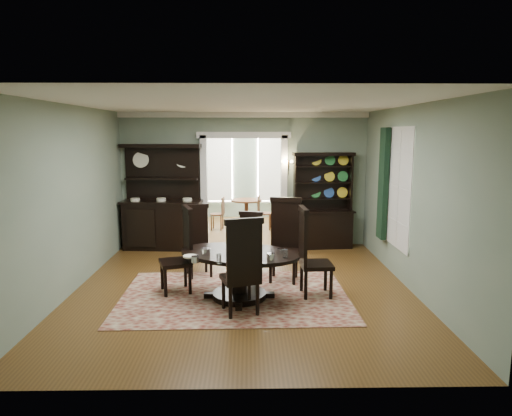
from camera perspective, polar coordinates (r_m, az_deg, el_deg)
The scene contains 19 objects.
room at distance 7.36m, azimuth -1.72°, elevation 1.75°, with size 5.51×6.01×3.01m.
parlor at distance 12.82m, azimuth -1.41°, elevation 4.77°, with size 3.51×3.50×3.01m.
doorway_trim at distance 10.29m, azimuth -1.51°, elevation 4.18°, with size 2.08×0.25×2.57m.
right_window at distance 8.63m, azimuth 16.56°, elevation 2.66°, with size 0.15×1.47×2.12m.
wall_sconce at distance 10.15m, azimuth 3.87°, elevation 5.63°, with size 0.27×0.21×0.21m.
rug at distance 7.35m, azimuth -2.68°, elevation -10.90°, with size 3.55×2.47×0.01m, color maroon.
dining_table at distance 7.10m, azimuth -2.12°, elevation -7.29°, with size 2.23×2.23×0.74m.
centerpiece at distance 6.92m, azimuth -2.05°, elevation -5.14°, with size 1.58×1.01×0.26m.
chair_far_left at distance 8.31m, azimuth -7.38°, elevation -3.77°, with size 0.60×0.58×1.28m.
chair_far_mid at distance 8.23m, azimuth -0.77°, elevation -4.30°, with size 0.52×0.50×1.16m.
chair_far_right at distance 7.99m, azimuth 3.61°, elevation -3.61°, with size 0.62×0.60×1.44m.
chair_end_left at distance 7.44m, azimuth -9.20°, elevation -4.91°, with size 0.62×0.64×1.39m.
chair_end_right at distance 7.20m, azimuth 6.64°, elevation -5.23°, with size 0.52×0.55×1.42m.
chair_near at distance 6.38m, azimuth -1.72°, elevation -7.08°, with size 0.65×0.63×1.42m.
sideboard at distance 10.31m, azimuth -11.62°, elevation -0.55°, with size 1.80×0.75×2.31m.
welsh_dresser at distance 10.31m, azimuth 8.32°, elevation -0.67°, with size 1.40×0.61×2.12m.
parlor_table at distance 12.29m, azimuth -1.21°, elevation -0.18°, with size 0.84×0.84×0.77m.
parlor_chair_left at distance 12.11m, azimuth -4.60°, elevation -0.55°, with size 0.38×0.37×0.87m.
parlor_chair_right at distance 12.14m, azimuth 0.84°, elevation -0.43°, with size 0.40×0.38×0.90m.
Camera 1 is at (0.10, -7.25, 2.56)m, focal length 32.00 mm.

